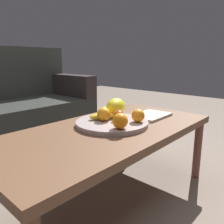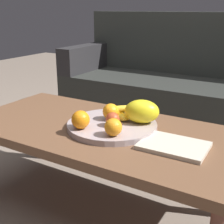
{
  "view_description": "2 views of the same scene",
  "coord_description": "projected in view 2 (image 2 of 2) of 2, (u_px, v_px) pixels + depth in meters",
  "views": [
    {
      "loc": [
        -0.84,
        -0.78,
        0.78
      ],
      "look_at": [
        0.05,
        0.02,
        0.5
      ],
      "focal_mm": 36.35,
      "sensor_mm": 36.0,
      "label": 1
    },
    {
      "loc": [
        0.7,
        -1.07,
        0.93
      ],
      "look_at": [
        0.05,
        0.02,
        0.5
      ],
      "focal_mm": 49.09,
      "sensor_mm": 36.0,
      "label": 2
    }
  ],
  "objects": [
    {
      "name": "orange_right",
      "position": [
        113.0,
        127.0,
        1.2
      ],
      "size": [
        0.07,
        0.07,
        0.07
      ],
      "primitive_type": "sphere",
      "color": "orange",
      "rests_on": "fruit_bowl"
    },
    {
      "name": "apple_front",
      "position": [
        113.0,
        119.0,
        1.3
      ],
      "size": [
        0.06,
        0.06,
        0.06
      ],
      "primitive_type": "sphere",
      "color": "#AE4121",
      "rests_on": "fruit_bowl"
    },
    {
      "name": "melon_large_front",
      "position": [
        142.0,
        111.0,
        1.33
      ],
      "size": [
        0.18,
        0.15,
        0.1
      ],
      "primitive_type": "ellipsoid",
      "rotation": [
        0.0,
        0.0,
        0.35
      ],
      "color": "yellow",
      "rests_on": "fruit_bowl"
    },
    {
      "name": "fruit_bowl",
      "position": [
        112.0,
        125.0,
        1.35
      ],
      "size": [
        0.4,
        0.4,
        0.03
      ],
      "primitive_type": "cylinder",
      "color": "#A59495",
      "rests_on": "coffee_table"
    },
    {
      "name": "orange_left",
      "position": [
        111.0,
        112.0,
        1.38
      ],
      "size": [
        0.07,
        0.07,
        0.07
      ],
      "primitive_type": "sphere",
      "color": "orange",
      "rests_on": "fruit_bowl"
    },
    {
      "name": "orange_front",
      "position": [
        81.0,
        120.0,
        1.27
      ],
      "size": [
        0.08,
        0.08,
        0.08
      ],
      "primitive_type": "sphere",
      "color": "orange",
      "rests_on": "fruit_bowl"
    },
    {
      "name": "magazine",
      "position": [
        174.0,
        146.0,
        1.16
      ],
      "size": [
        0.25,
        0.18,
        0.02
      ],
      "primitive_type": "cube",
      "rotation": [
        0.0,
        0.0,
        0.02
      ],
      "color": "beige",
      "rests_on": "coffee_table"
    },
    {
      "name": "ground_plane",
      "position": [
        101.0,
        207.0,
        1.51
      ],
      "size": [
        8.0,
        8.0,
        0.0
      ],
      "primitive_type": "plane",
      "color": "#796A5D"
    },
    {
      "name": "couch",
      "position": [
        172.0,
        89.0,
        2.47
      ],
      "size": [
        1.7,
        0.7,
        0.9
      ],
      "color": "#282A27",
      "rests_on": "ground_plane"
    },
    {
      "name": "coffee_table",
      "position": [
        100.0,
        136.0,
        1.38
      ],
      "size": [
        1.26,
        0.61,
        0.43
      ],
      "color": "brown",
      "rests_on": "ground_plane"
    },
    {
      "name": "banana_bunch",
      "position": [
        120.0,
        113.0,
        1.4
      ],
      "size": [
        0.17,
        0.13,
        0.06
      ],
      "color": "yellow",
      "rests_on": "fruit_bowl"
    }
  ]
}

